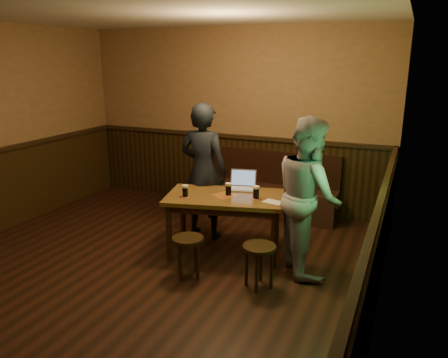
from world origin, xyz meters
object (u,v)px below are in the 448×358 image
at_px(stool_right, 259,254).
at_px(pint_left, 185,191).
at_px(laptop, 243,184).
at_px(bench, 265,194).
at_px(person_grey, 308,196).
at_px(pub_table, 225,203).
at_px(pint_right, 256,192).
at_px(stool_left, 188,245).
at_px(person_suit, 204,171).
at_px(pint_mid, 228,189).

bearing_deg(stool_right, pint_left, 159.88).
bearing_deg(laptop, bench, 80.51).
xyz_separation_m(stool_right, person_grey, (0.35, 0.61, 0.50)).
height_order(stool_right, laptop, laptop).
bearing_deg(pub_table, stool_right, -57.70).
xyz_separation_m(laptop, person_grey, (0.92, -0.37, 0.07)).
relative_size(pint_right, person_grey, 0.09).
xyz_separation_m(stool_left, pint_left, (-0.29, 0.48, 0.45)).
height_order(stool_right, person_suit, person_suit).
relative_size(stool_right, pint_mid, 3.05).
bearing_deg(pub_table, laptop, 61.33).
height_order(stool_right, person_grey, person_grey).
xyz_separation_m(pub_table, stool_right, (0.66, -0.63, -0.27)).
bearing_deg(person_grey, pint_mid, 55.95).
bearing_deg(pint_mid, bench, 91.39).
relative_size(pub_table, pint_left, 10.55).
relative_size(bench, pint_left, 15.10).
height_order(bench, stool_left, bench).
relative_size(pint_left, laptop, 0.39).
relative_size(pub_table, stool_right, 3.27).
xyz_separation_m(stool_left, pint_mid, (0.16, 0.74, 0.45)).
height_order(pub_table, person_grey, person_grey).
xyz_separation_m(pub_table, pint_left, (-0.41, -0.24, 0.17)).
relative_size(pint_left, pint_mid, 0.95).
height_order(stool_left, pint_right, pint_right).
bearing_deg(stool_right, pint_mid, 133.80).
bearing_deg(stool_left, bench, 86.96).
relative_size(bench, pint_right, 14.25).
xyz_separation_m(stool_left, person_suit, (-0.36, 1.12, 0.53)).
bearing_deg(pint_mid, pint_right, 1.95).
height_order(bench, pub_table, bench).
bearing_deg(person_suit, bench, -111.59).
relative_size(pint_right, laptop, 0.41).
bearing_deg(pub_table, pint_left, -163.59).
bearing_deg(stool_right, laptop, 120.15).
xyz_separation_m(pint_left, pint_mid, (0.45, 0.26, 0.00)).
relative_size(pint_mid, pint_right, 1.00).
bearing_deg(bench, pub_table, -90.00).
bearing_deg(pub_table, pint_mid, 14.39).
height_order(pint_left, person_suit, person_suit).
bearing_deg(pint_left, pint_right, 18.97).
relative_size(stool_right, laptop, 1.24).
bearing_deg(person_grey, laptop, 36.27).
relative_size(stool_right, person_suit, 0.26).
height_order(bench, stool_right, bench).
relative_size(stool_left, laptop, 1.22).
relative_size(stool_right, pint_right, 3.05).
bearing_deg(stool_left, pint_mid, 77.95).
relative_size(stool_right, person_grey, 0.27).
bearing_deg(pint_left, person_grey, 8.86).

